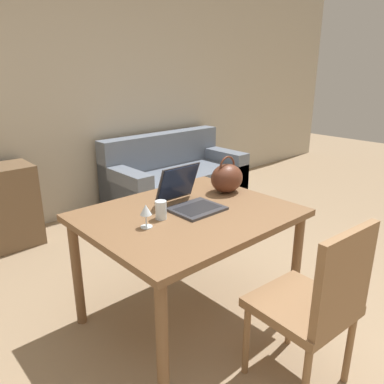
{
  "coord_description": "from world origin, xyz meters",
  "views": [
    {
      "loc": [
        -1.46,
        -0.89,
        1.58
      ],
      "look_at": [
        -0.04,
        0.68,
        0.87
      ],
      "focal_mm": 35.0,
      "sensor_mm": 36.0,
      "label": 1
    }
  ],
  "objects_px": {
    "laptop": "(188,196)",
    "handbag": "(227,178)",
    "couch": "(176,180)",
    "drinking_glass": "(161,210)",
    "wine_glass": "(146,212)",
    "chair": "(316,301)"
  },
  "relations": [
    {
      "from": "wine_glass",
      "to": "handbag",
      "type": "bearing_deg",
      "value": 8.95
    },
    {
      "from": "chair",
      "to": "drinking_glass",
      "type": "distance_m",
      "value": 0.94
    },
    {
      "from": "chair",
      "to": "handbag",
      "type": "xyz_separation_m",
      "value": [
        0.37,
        0.94,
        0.34
      ]
    },
    {
      "from": "chair",
      "to": "drinking_glass",
      "type": "bearing_deg",
      "value": 111.19
    },
    {
      "from": "drinking_glass",
      "to": "wine_glass",
      "type": "height_order",
      "value": "wine_glass"
    },
    {
      "from": "chair",
      "to": "handbag",
      "type": "height_order",
      "value": "handbag"
    },
    {
      "from": "couch",
      "to": "drinking_glass",
      "type": "xyz_separation_m",
      "value": [
        -1.54,
        -1.73,
        0.52
      ]
    },
    {
      "from": "laptop",
      "to": "wine_glass",
      "type": "distance_m",
      "value": 0.39
    },
    {
      "from": "wine_glass",
      "to": "chair",
      "type": "bearing_deg",
      "value": -63.84
    },
    {
      "from": "chair",
      "to": "wine_glass",
      "type": "height_order",
      "value": "chair"
    },
    {
      "from": "chair",
      "to": "couch",
      "type": "height_order",
      "value": "chair"
    },
    {
      "from": "chair",
      "to": "laptop",
      "type": "height_order",
      "value": "laptop"
    },
    {
      "from": "couch",
      "to": "wine_glass",
      "type": "relative_size",
      "value": 12.68
    },
    {
      "from": "laptop",
      "to": "wine_glass",
      "type": "xyz_separation_m",
      "value": [
        -0.38,
        -0.09,
        0.03
      ]
    },
    {
      "from": "drinking_glass",
      "to": "handbag",
      "type": "relative_size",
      "value": 0.42
    },
    {
      "from": "laptop",
      "to": "drinking_glass",
      "type": "bearing_deg",
      "value": -169.44
    },
    {
      "from": "laptop",
      "to": "drinking_glass",
      "type": "relative_size",
      "value": 3.32
    },
    {
      "from": "wine_glass",
      "to": "couch",
      "type": "bearing_deg",
      "value": 46.7
    },
    {
      "from": "laptop",
      "to": "handbag",
      "type": "height_order",
      "value": "handbag"
    },
    {
      "from": "couch",
      "to": "laptop",
      "type": "distance_m",
      "value": 2.19
    },
    {
      "from": "chair",
      "to": "wine_glass",
      "type": "bearing_deg",
      "value": 120.06
    },
    {
      "from": "laptop",
      "to": "handbag",
      "type": "bearing_deg",
      "value": 4.76
    }
  ]
}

